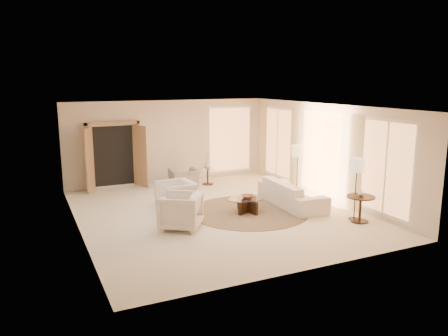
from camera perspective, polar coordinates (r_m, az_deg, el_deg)
name	(u,v)px	position (r m, az deg, el deg)	size (l,w,h in m)	color
room	(217,161)	(11.36, -0.98, 0.94)	(7.04, 8.04, 2.83)	silver
windows_right	(322,153)	(13.21, 12.65, 1.93)	(0.10, 6.40, 2.40)	#F8A563
window_back_corner	(230,139)	(15.86, 0.81, 3.76)	(1.70, 0.10, 2.40)	#F8A563
curtains_right	(303,150)	(13.90, 10.23, 2.28)	(0.06, 5.20, 2.60)	beige
french_doors	(114,156)	(14.47, -14.12, 1.54)	(1.95, 0.66, 2.16)	tan
area_rug	(249,211)	(11.78, 3.26, -5.67)	(3.21, 3.21, 0.01)	#413020
sofa	(292,193)	(12.36, 8.84, -3.29)	(2.42, 0.95, 0.71)	silver
armchair_left	(176,195)	(11.76, -6.33, -3.48)	(0.88, 0.83, 0.91)	silver
armchair_right	(180,209)	(10.39, -5.72, -5.38)	(0.91, 0.85, 0.94)	silver
accent_chair	(184,175)	(14.44, -5.24, -0.92)	(0.89, 0.58, 0.78)	gray
coffee_table	(247,203)	(11.64, 3.07, -4.64)	(1.41, 1.41, 0.39)	black
end_table	(360,204)	(11.32, 17.39, -4.54)	(0.70, 0.70, 0.66)	black
side_table	(208,175)	(14.69, -2.14, -0.87)	(0.48, 0.48, 0.56)	black
floor_lamp_near	(298,153)	(13.24, 9.61, 1.93)	(0.38, 0.38, 1.55)	black
floor_lamp_far	(357,168)	(11.26, 16.97, 0.03)	(0.38, 0.38, 1.57)	black
bowl	(247,197)	(11.59, 3.08, -3.75)	(0.33, 0.33, 0.08)	brown
end_vase	(361,193)	(11.25, 17.47, -3.17)	(0.15, 0.15, 0.15)	silver
side_vase	(208,165)	(14.62, -2.15, 0.40)	(0.22, 0.22, 0.23)	silver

